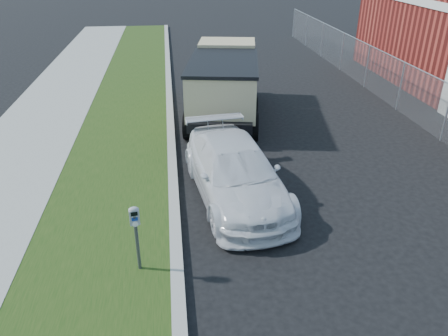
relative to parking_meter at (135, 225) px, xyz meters
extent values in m
plane|color=black|center=(3.30, 1.26, -1.12)|extent=(120.00, 120.00, 0.00)
cube|color=gray|center=(0.70, 3.26, -1.04)|extent=(0.25, 50.00, 0.15)
cube|color=#19340E|center=(-0.90, 3.26, -1.05)|extent=(3.00, 50.00, 0.13)
plane|color=slate|center=(9.30, 8.26, -0.22)|extent=(0.00, 30.00, 30.00)
cylinder|color=#8F959C|center=(9.30, 8.26, 0.68)|extent=(0.04, 30.00, 0.04)
cylinder|color=#8F959C|center=(9.30, 5.26, -0.22)|extent=(0.06, 0.06, 1.80)
cylinder|color=#8F959C|center=(9.30, 8.26, -0.22)|extent=(0.06, 0.06, 1.80)
cylinder|color=#8F959C|center=(9.30, 11.26, -0.22)|extent=(0.06, 0.06, 1.80)
cylinder|color=#8F959C|center=(9.30, 14.26, -0.22)|extent=(0.06, 0.06, 1.80)
cylinder|color=#8F959C|center=(9.30, 17.26, -0.22)|extent=(0.06, 0.06, 1.80)
cylinder|color=#8F959C|center=(9.30, 20.26, -0.22)|extent=(0.06, 0.06, 1.80)
cylinder|color=#8F959C|center=(9.30, 23.26, -0.22)|extent=(0.06, 0.06, 1.80)
cube|color=silver|center=(10.78, 9.26, 2.48)|extent=(0.06, 14.00, 0.30)
cylinder|color=#3F4247|center=(0.00, 0.00, -0.49)|extent=(0.07, 0.07, 0.99)
cube|color=gray|center=(0.00, 0.00, 0.17)|extent=(0.19, 0.14, 0.30)
ellipsoid|color=gray|center=(0.00, 0.00, 0.32)|extent=(0.20, 0.15, 0.11)
cube|color=black|center=(0.01, -0.06, 0.27)|extent=(0.12, 0.03, 0.08)
cube|color=navy|center=(0.01, -0.06, 0.16)|extent=(0.11, 0.02, 0.07)
cylinder|color=silver|center=(0.01, -0.06, 0.05)|extent=(0.11, 0.02, 0.11)
cube|color=#3F4247|center=(0.01, -0.06, 0.19)|extent=(0.04, 0.01, 0.05)
imported|color=silver|center=(2.23, 2.66, -0.43)|extent=(2.50, 4.95, 1.38)
cube|color=black|center=(2.67, 8.31, -0.46)|extent=(2.98, 6.06, 0.32)
cube|color=tan|center=(3.04, 10.36, 0.29)|extent=(2.38, 1.98, 1.81)
cube|color=black|center=(3.04, 10.36, 0.65)|extent=(2.41, 2.00, 0.54)
cube|color=tan|center=(2.54, 7.59, 0.29)|extent=(2.81, 4.13, 1.45)
cube|color=black|center=(2.54, 7.59, 1.04)|extent=(2.92, 4.24, 0.11)
cube|color=black|center=(3.19, 11.21, -0.53)|extent=(2.17, 0.52, 0.27)
cylinder|color=black|center=(1.99, 10.45, -0.67)|extent=(0.45, 0.94, 0.91)
cylinder|color=black|center=(4.05, 10.09, -0.67)|extent=(0.45, 0.94, 0.91)
cylinder|color=black|center=(1.56, 8.05, -0.67)|extent=(0.45, 0.94, 0.91)
cylinder|color=black|center=(3.62, 7.68, -0.67)|extent=(0.45, 0.94, 0.91)
cylinder|color=black|center=(1.28, 6.44, -0.67)|extent=(0.45, 0.94, 0.91)
cylinder|color=black|center=(3.33, 6.07, -0.67)|extent=(0.45, 0.94, 0.91)
camera|label=1|loc=(0.77, -6.67, 4.49)|focal=35.00mm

